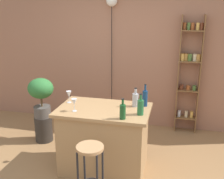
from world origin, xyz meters
TOP-DOWN VIEW (x-y plane):
  - back_wall at (0.00, 1.95)m, footprint 6.40×0.10m
  - kitchen_counter at (0.00, 0.30)m, footprint 1.19×0.75m
  - bar_stool at (0.03, -0.38)m, footprint 0.30×0.30m
  - spice_shelf at (1.09, 1.80)m, footprint 0.37×0.16m
  - plant_stool at (-1.19, 0.87)m, footprint 0.29×0.29m
  - potted_plant at (-1.19, 0.87)m, footprint 0.41×0.37m
  - bottle_spirits_clear at (0.49, 0.20)m, footprint 0.08×0.08m
  - bottle_soda_blue at (0.38, 0.47)m, footprint 0.08×0.08m
  - bottle_vinegar at (0.51, 0.51)m, footprint 0.07×0.07m
  - bottle_wine_red at (0.31, 0.02)m, footprint 0.07×0.07m
  - wine_glass_left at (-0.34, 0.12)m, footprint 0.07×0.07m
  - wine_glass_center at (-0.52, 0.41)m, footprint 0.07×0.07m
  - pendant_globe_light at (-0.27, 1.84)m, footprint 0.19×0.19m

SIDE VIEW (x-z plane):
  - plant_stool at x=-1.19m, z-range 0.00..0.42m
  - kitchen_counter at x=0.00m, z-range 0.00..0.89m
  - bar_stool at x=0.03m, z-range 0.16..0.87m
  - potted_plant at x=-1.19m, z-range 0.50..1.15m
  - bottle_wine_red at x=0.31m, z-range 0.86..1.11m
  - bottle_soda_blue at x=0.38m, z-range 0.86..1.11m
  - bottle_spirits_clear at x=0.49m, z-range 0.86..1.13m
  - bottle_vinegar at x=0.51m, z-range 0.85..1.16m
  - wine_glass_left at x=-0.34m, z-range 0.92..1.09m
  - wine_glass_center at x=-0.52m, z-range 0.92..1.09m
  - spice_shelf at x=1.09m, z-range 0.06..2.09m
  - back_wall at x=0.00m, z-range 0.00..2.80m
  - pendant_globe_light at x=-0.27m, z-range 1.02..3.36m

